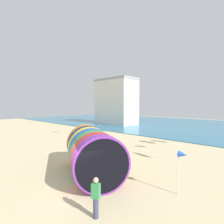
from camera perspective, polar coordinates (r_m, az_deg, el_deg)
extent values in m
plane|color=#CCBA8C|center=(10.92, -10.07, -24.30)|extent=(120.00, 120.00, 0.00)
cylinder|color=orange|center=(15.07, -8.35, -10.27)|extent=(2.32, 3.24, 3.22)
cylinder|color=navy|center=(14.24, -7.79, -11.01)|extent=(2.32, 3.24, 3.22)
cylinder|color=yellow|center=(13.41, -7.16, -11.85)|extent=(2.32, 3.24, 3.22)
cylinder|color=blue|center=(12.59, -6.44, -12.79)|extent=(2.32, 3.24, 3.22)
cylinder|color=green|center=(11.77, -5.61, -13.85)|extent=(2.32, 3.24, 3.22)
cylinder|color=red|center=(10.96, -4.66, -15.07)|extent=(2.32, 3.24, 3.22)
cylinder|color=purple|center=(10.16, -3.53, -16.49)|extent=(2.32, 3.24, 3.22)
cylinder|color=black|center=(9.75, -2.87, -17.31)|extent=(1.49, 2.62, 2.96)
cylinder|color=#383D56|center=(8.62, -5.28, -28.77)|extent=(0.24, 0.24, 0.87)
cube|color=#338C4C|center=(8.26, -5.30, -24.24)|extent=(0.42, 0.36, 0.65)
sphere|color=tan|center=(8.06, -5.32, -21.29)|extent=(0.24, 0.24, 0.24)
cylinder|color=#726651|center=(22.60, -10.72, -9.17)|extent=(0.24, 0.24, 0.82)
cube|color=#338C4C|center=(22.47, -10.73, -7.37)|extent=(0.37, 0.24, 0.62)
sphere|color=#9E7051|center=(22.40, -10.74, -6.26)|extent=(0.22, 0.22, 0.22)
cube|color=silver|center=(44.27, 1.31, 3.06)|extent=(10.03, 5.89, 10.98)
cube|color=gray|center=(44.72, 1.32, 10.44)|extent=(10.23, 6.01, 0.50)
cylinder|color=silver|center=(10.66, 20.84, -17.98)|extent=(0.05, 0.05, 2.43)
cone|color=blue|center=(10.27, 22.09, -12.72)|extent=(0.45, 0.36, 0.36)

